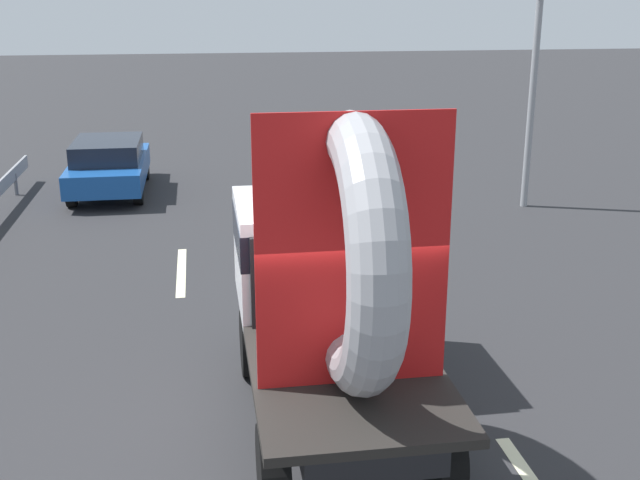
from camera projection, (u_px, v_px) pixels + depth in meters
name	position (u px, v px, depth m)	size (l,w,h in m)	color
ground_plane	(310.00, 424.00, 9.22)	(120.00, 120.00, 0.00)	#28282B
flatbed_truck	(329.00, 274.00, 9.02)	(2.02, 4.78, 3.82)	black
distant_sedan	(109.00, 164.00, 19.72)	(1.78, 4.16, 1.36)	black
traffic_light	(537.00, 44.00, 17.54)	(0.42, 0.36, 5.73)	gray
lane_dash_left_far	(181.00, 271.00, 14.27)	(2.61, 0.16, 0.01)	beige
lane_dash_right_far	(371.00, 250.00, 15.47)	(2.86, 0.16, 0.01)	beige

